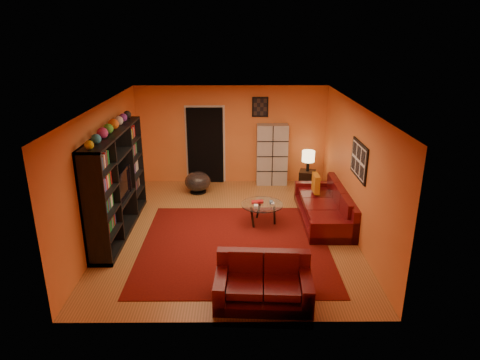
{
  "coord_description": "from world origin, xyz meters",
  "views": [
    {
      "loc": [
        0.15,
        -8.09,
        3.98
      ],
      "look_at": [
        0.21,
        0.1,
        1.06
      ],
      "focal_mm": 32.0,
      "sensor_mm": 36.0,
      "label": 1
    }
  ],
  "objects_px": {
    "sofa": "(328,207)",
    "coffee_table": "(262,206)",
    "loveseat": "(263,282)",
    "tv": "(119,185)",
    "entertainment_unit": "(117,183)",
    "storage_cabinet": "(272,155)",
    "table_lamp": "(308,157)",
    "bowl_chair": "(198,182)",
    "side_table": "(307,180)"
  },
  "relations": [
    {
      "from": "bowl_chair",
      "to": "side_table",
      "type": "height_order",
      "value": "bowl_chair"
    },
    {
      "from": "loveseat",
      "to": "sofa",
      "type": "bearing_deg",
      "value": -25.43
    },
    {
      "from": "loveseat",
      "to": "storage_cabinet",
      "type": "xyz_separation_m",
      "value": [
        0.53,
        5.22,
        0.53
      ]
    },
    {
      "from": "sofa",
      "to": "entertainment_unit",
      "type": "bearing_deg",
      "value": -173.39
    },
    {
      "from": "loveseat",
      "to": "side_table",
      "type": "bearing_deg",
      "value": -13.28
    },
    {
      "from": "entertainment_unit",
      "to": "table_lamp",
      "type": "relative_size",
      "value": 5.58
    },
    {
      "from": "tv",
      "to": "table_lamp",
      "type": "height_order",
      "value": "tv"
    },
    {
      "from": "bowl_chair",
      "to": "sofa",
      "type": "bearing_deg",
      "value": -28.82
    },
    {
      "from": "entertainment_unit",
      "to": "loveseat",
      "type": "relative_size",
      "value": 1.98
    },
    {
      "from": "storage_cabinet",
      "to": "table_lamp",
      "type": "height_order",
      "value": "storage_cabinet"
    },
    {
      "from": "entertainment_unit",
      "to": "tv",
      "type": "distance_m",
      "value": 0.08
    },
    {
      "from": "storage_cabinet",
      "to": "table_lamp",
      "type": "bearing_deg",
      "value": -25.6
    },
    {
      "from": "storage_cabinet",
      "to": "bowl_chair",
      "type": "relative_size",
      "value": 2.46
    },
    {
      "from": "loveseat",
      "to": "storage_cabinet",
      "type": "bearing_deg",
      "value": -2.51
    },
    {
      "from": "tv",
      "to": "sofa",
      "type": "relative_size",
      "value": 0.42
    },
    {
      "from": "table_lamp",
      "to": "entertainment_unit",
      "type": "bearing_deg",
      "value": -150.83
    },
    {
      "from": "table_lamp",
      "to": "storage_cabinet",
      "type": "bearing_deg",
      "value": 154.23
    },
    {
      "from": "entertainment_unit",
      "to": "loveseat",
      "type": "xyz_separation_m",
      "value": [
        2.82,
        -2.42,
        -0.76
      ]
    },
    {
      "from": "sofa",
      "to": "side_table",
      "type": "relative_size",
      "value": 4.87
    },
    {
      "from": "tv",
      "to": "storage_cabinet",
      "type": "xyz_separation_m",
      "value": [
        3.3,
        2.86,
        -0.2
      ]
    },
    {
      "from": "tv",
      "to": "bowl_chair",
      "type": "xyz_separation_m",
      "value": [
        1.37,
        2.2,
        -0.72
      ]
    },
    {
      "from": "coffee_table",
      "to": "storage_cabinet",
      "type": "xyz_separation_m",
      "value": [
        0.4,
        2.52,
        0.41
      ]
    },
    {
      "from": "coffee_table",
      "to": "storage_cabinet",
      "type": "bearing_deg",
      "value": 81.03
    },
    {
      "from": "entertainment_unit",
      "to": "side_table",
      "type": "xyz_separation_m",
      "value": [
        4.24,
        2.37,
        -0.8
      ]
    },
    {
      "from": "entertainment_unit",
      "to": "side_table",
      "type": "relative_size",
      "value": 6.0
    },
    {
      "from": "coffee_table",
      "to": "bowl_chair",
      "type": "bearing_deg",
      "value": 129.41
    },
    {
      "from": "table_lamp",
      "to": "tv",
      "type": "bearing_deg",
      "value": -149.98
    },
    {
      "from": "storage_cabinet",
      "to": "bowl_chair",
      "type": "height_order",
      "value": "storage_cabinet"
    },
    {
      "from": "loveseat",
      "to": "side_table",
      "type": "distance_m",
      "value": 4.99
    },
    {
      "from": "loveseat",
      "to": "storage_cabinet",
      "type": "relative_size",
      "value": 0.93
    },
    {
      "from": "sofa",
      "to": "side_table",
      "type": "height_order",
      "value": "sofa"
    },
    {
      "from": "storage_cabinet",
      "to": "side_table",
      "type": "distance_m",
      "value": 1.14
    },
    {
      "from": "entertainment_unit",
      "to": "storage_cabinet",
      "type": "relative_size",
      "value": 1.85
    },
    {
      "from": "tv",
      "to": "coffee_table",
      "type": "bearing_deg",
      "value": -83.36
    },
    {
      "from": "sofa",
      "to": "coffee_table",
      "type": "xyz_separation_m",
      "value": [
        -1.47,
        -0.22,
        0.13
      ]
    },
    {
      "from": "tv",
      "to": "bowl_chair",
      "type": "relative_size",
      "value": 1.54
    },
    {
      "from": "tv",
      "to": "sofa",
      "type": "distance_m",
      "value": 4.46
    },
    {
      "from": "loveseat",
      "to": "table_lamp",
      "type": "xyz_separation_m",
      "value": [
        1.42,
        4.79,
        0.6
      ]
    },
    {
      "from": "tv",
      "to": "entertainment_unit",
      "type": "bearing_deg",
      "value": 42.11
    },
    {
      "from": "tv",
      "to": "bowl_chair",
      "type": "bearing_deg",
      "value": -31.87
    },
    {
      "from": "side_table",
      "to": "table_lamp",
      "type": "height_order",
      "value": "table_lamp"
    },
    {
      "from": "storage_cabinet",
      "to": "table_lamp",
      "type": "distance_m",
      "value": 1.0
    },
    {
      "from": "tv",
      "to": "loveseat",
      "type": "bearing_deg",
      "value": -130.46
    },
    {
      "from": "tv",
      "to": "sofa",
      "type": "height_order",
      "value": "tv"
    },
    {
      "from": "entertainment_unit",
      "to": "bowl_chair",
      "type": "distance_m",
      "value": 2.68
    },
    {
      "from": "tv",
      "to": "loveseat",
      "type": "distance_m",
      "value": 3.71
    },
    {
      "from": "side_table",
      "to": "sofa",
      "type": "bearing_deg",
      "value": -84.68
    },
    {
      "from": "entertainment_unit",
      "to": "side_table",
      "type": "height_order",
      "value": "entertainment_unit"
    },
    {
      "from": "sofa",
      "to": "table_lamp",
      "type": "distance_m",
      "value": 1.97
    },
    {
      "from": "table_lamp",
      "to": "coffee_table",
      "type": "bearing_deg",
      "value": -121.77
    }
  ]
}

